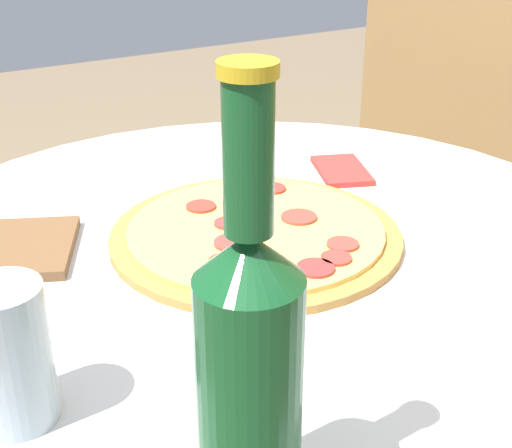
# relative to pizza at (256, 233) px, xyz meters

# --- Properties ---
(table) EXTENTS (0.93, 0.93, 0.71)m
(table) POSITION_rel_pizza_xyz_m (0.01, -0.00, -0.17)
(table) COLOR silver
(table) RESTS_ON ground_plane
(pizza) EXTENTS (0.35, 0.35, 0.02)m
(pizza) POSITION_rel_pizza_xyz_m (0.00, 0.00, 0.00)
(pizza) COLOR #B77F3D
(pizza) RESTS_ON table
(beer_bottle) EXTENTS (0.07, 0.07, 0.30)m
(beer_bottle) POSITION_rel_pizza_xyz_m (0.34, -0.21, 0.11)
(beer_bottle) COLOR #144C23
(beer_bottle) RESTS_ON table
(drinking_glass) EXTENTS (0.06, 0.06, 0.12)m
(drinking_glass) POSITION_rel_pizza_xyz_m (0.16, -0.32, 0.05)
(drinking_glass) COLOR #ADBCC6
(drinking_glass) RESTS_ON table
(napkin) EXTENTS (0.13, 0.11, 0.01)m
(napkin) POSITION_rel_pizza_xyz_m (-0.12, 0.22, -0.00)
(napkin) COLOR red
(napkin) RESTS_ON table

